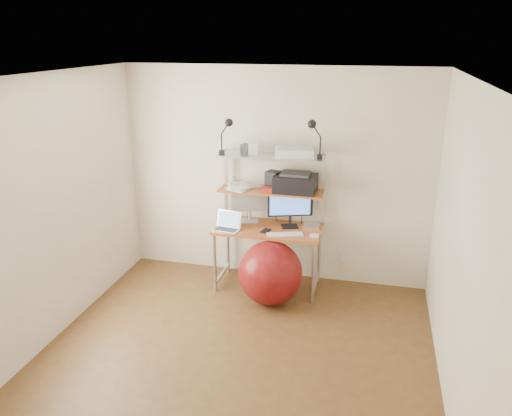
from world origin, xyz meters
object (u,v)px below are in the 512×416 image
Objects in this scene: monitor_silver at (250,200)px; printer at (295,183)px; exercise_ball at (270,273)px; laptop at (228,226)px; monitor_black at (290,205)px.

monitor_silver is 1.04× the size of printer.
printer is 1.03m from exercise_ball.
monitor_silver reaches higher than laptop.
laptop is at bearing -177.88° from monitor_black.
monitor_silver is at bearing 125.29° from exercise_ball.
printer is 0.67× the size of exercise_ball.
monitor_black reaches higher than laptop.
monitor_silver is 0.96× the size of monitor_black.
laptop is at bearing -157.36° from printer.
exercise_ball is (0.53, -0.19, -0.43)m from laptop.
monitor_black reaches higher than exercise_ball.
laptop reaches higher than exercise_ball.
printer reaches higher than exercise_ball.
exercise_ball is (-0.13, -0.44, -0.64)m from monitor_black.
printer is (0.53, -0.03, 0.25)m from monitor_silver.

